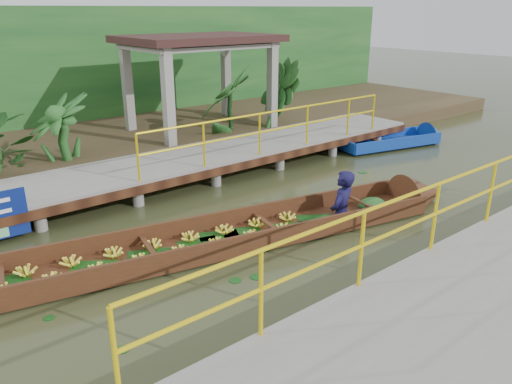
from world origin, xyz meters
TOP-DOWN VIEW (x-y plane):
  - ground at (0.00, 0.00)m, footprint 80.00×80.00m
  - land_strip at (0.00, 7.50)m, footprint 30.00×8.00m
  - far_dock at (0.02, 3.43)m, footprint 16.00×2.06m
  - near_dock at (1.00, -4.20)m, footprint 18.00×2.40m
  - pavilion at (3.00, 6.30)m, footprint 4.40×3.00m
  - foliage_backdrop at (0.00, 10.00)m, footprint 30.00×0.80m
  - vendor_boat at (-0.63, -0.01)m, footprint 10.83×3.28m
  - moored_blue_boat at (7.86, 2.07)m, footprint 3.83×1.77m
  - tropical_plants at (-1.75, 5.30)m, footprint 14.30×1.30m

SIDE VIEW (x-z plane):
  - ground at x=0.00m, z-range 0.00..0.00m
  - moored_blue_boat at x=7.86m, z-range -0.28..0.60m
  - land_strip at x=0.00m, z-range 0.00..0.45m
  - vendor_boat at x=-0.63m, z-range -0.90..1.39m
  - near_dock at x=1.00m, z-range -0.56..1.16m
  - far_dock at x=0.02m, z-range -0.35..1.30m
  - tropical_plants at x=-1.75m, z-range 0.45..2.07m
  - foliage_backdrop at x=0.00m, z-range 0.00..4.00m
  - pavilion at x=3.00m, z-range 1.32..4.32m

